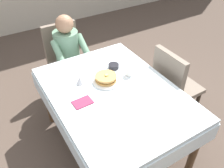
# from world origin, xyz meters

# --- Properties ---
(ground_plane) EXTENTS (14.00, 14.00, 0.00)m
(ground_plane) POSITION_xyz_m (0.00, 0.00, 0.00)
(ground_plane) COLOR brown
(dining_table_main) EXTENTS (1.12, 1.52, 0.74)m
(dining_table_main) POSITION_xyz_m (0.00, 0.00, 0.65)
(dining_table_main) COLOR silver
(dining_table_main) RESTS_ON ground
(chair_diner) EXTENTS (0.44, 0.45, 0.93)m
(chair_diner) POSITION_xyz_m (-0.03, 1.17, 0.53)
(chair_diner) COLOR #7A6B5B
(chair_diner) RESTS_ON ground
(diner_person) EXTENTS (0.40, 0.43, 1.12)m
(diner_person) POSITION_xyz_m (-0.03, 1.01, 0.67)
(diner_person) COLOR gray
(diner_person) RESTS_ON ground
(chair_right_side) EXTENTS (0.45, 0.44, 0.93)m
(chair_right_side) POSITION_xyz_m (0.77, 0.00, 0.53)
(chair_right_side) COLOR #7A6B5B
(chair_right_side) RESTS_ON ground
(plate_breakfast) EXTENTS (0.28, 0.28, 0.02)m
(plate_breakfast) POSITION_xyz_m (0.02, 0.17, 0.75)
(plate_breakfast) COLOR white
(plate_breakfast) RESTS_ON dining_table_main
(breakfast_stack) EXTENTS (0.21, 0.21, 0.07)m
(breakfast_stack) POSITION_xyz_m (0.01, 0.17, 0.78)
(breakfast_stack) COLOR tan
(breakfast_stack) RESTS_ON plate_breakfast
(cup_coffee) EXTENTS (0.11, 0.08, 0.08)m
(cup_coffee) POSITION_xyz_m (0.27, 0.14, 0.78)
(cup_coffee) COLOR white
(cup_coffee) RESTS_ON dining_table_main
(bowl_butter) EXTENTS (0.11, 0.11, 0.04)m
(bowl_butter) POSITION_xyz_m (0.20, 0.33, 0.76)
(bowl_butter) COLOR black
(bowl_butter) RESTS_ON dining_table_main
(syrup_pitcher) EXTENTS (0.08, 0.08, 0.07)m
(syrup_pitcher) POSITION_xyz_m (-0.22, 0.27, 0.78)
(syrup_pitcher) COLOR silver
(syrup_pitcher) RESTS_ON dining_table_main
(fork_left_of_plate) EXTENTS (0.03, 0.18, 0.00)m
(fork_left_of_plate) POSITION_xyz_m (-0.17, 0.15, 0.74)
(fork_left_of_plate) COLOR silver
(fork_left_of_plate) RESTS_ON dining_table_main
(knife_right_of_plate) EXTENTS (0.02, 0.20, 0.00)m
(knife_right_of_plate) POSITION_xyz_m (0.21, 0.15, 0.74)
(knife_right_of_plate) COLOR silver
(knife_right_of_plate) RESTS_ON dining_table_main
(spoon_near_edge) EXTENTS (0.15, 0.04, 0.00)m
(spoon_near_edge) POSITION_xyz_m (0.05, -0.19, 0.74)
(spoon_near_edge) COLOR silver
(spoon_near_edge) RESTS_ON dining_table_main
(napkin_folded) EXTENTS (0.17, 0.13, 0.01)m
(napkin_folded) POSITION_xyz_m (-0.31, 0.01, 0.74)
(napkin_folded) COLOR #8C2D4C
(napkin_folded) RESTS_ON dining_table_main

